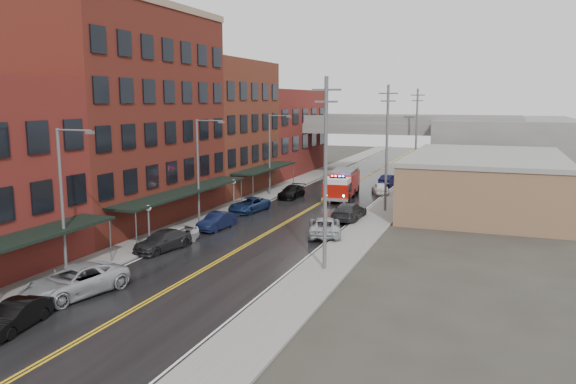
% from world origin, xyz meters
% --- Properties ---
extents(ground, '(220.00, 220.00, 0.00)m').
position_xyz_m(ground, '(0.00, 0.00, 0.00)').
color(ground, '#2D2B26').
rests_on(ground, ground).
extents(road, '(11.00, 160.00, 0.02)m').
position_xyz_m(road, '(0.00, 30.00, 0.01)').
color(road, black).
rests_on(road, ground).
extents(sidewalk_left, '(3.00, 160.00, 0.15)m').
position_xyz_m(sidewalk_left, '(-7.30, 30.00, 0.07)').
color(sidewalk_left, slate).
rests_on(sidewalk_left, ground).
extents(sidewalk_right, '(3.00, 160.00, 0.15)m').
position_xyz_m(sidewalk_right, '(7.30, 30.00, 0.07)').
color(sidewalk_right, slate).
rests_on(sidewalk_right, ground).
extents(curb_left, '(0.30, 160.00, 0.15)m').
position_xyz_m(curb_left, '(-5.65, 30.00, 0.07)').
color(curb_left, gray).
rests_on(curb_left, ground).
extents(curb_right, '(0.30, 160.00, 0.15)m').
position_xyz_m(curb_right, '(5.65, 30.00, 0.07)').
color(curb_right, gray).
rests_on(curb_right, ground).
extents(brick_building_b, '(9.00, 20.00, 18.00)m').
position_xyz_m(brick_building_b, '(-13.30, 23.00, 9.00)').
color(brick_building_b, '#591B17').
rests_on(brick_building_b, ground).
extents(brick_building_c, '(9.00, 15.00, 15.00)m').
position_xyz_m(brick_building_c, '(-13.30, 40.50, 7.50)').
color(brick_building_c, maroon).
rests_on(brick_building_c, ground).
extents(brick_building_far, '(9.00, 20.00, 12.00)m').
position_xyz_m(brick_building_far, '(-13.30, 58.00, 6.00)').
color(brick_building_far, maroon).
rests_on(brick_building_far, ground).
extents(tan_building, '(14.00, 22.00, 5.00)m').
position_xyz_m(tan_building, '(16.00, 40.00, 2.50)').
color(tan_building, '#876048').
rests_on(tan_building, ground).
extents(right_far_block, '(18.00, 30.00, 8.00)m').
position_xyz_m(right_far_block, '(18.00, 70.00, 4.00)').
color(right_far_block, slate).
rests_on(right_far_block, ground).
extents(awning_1, '(2.60, 18.00, 3.09)m').
position_xyz_m(awning_1, '(-7.49, 23.00, 2.99)').
color(awning_1, black).
rests_on(awning_1, ground).
extents(awning_2, '(2.60, 13.00, 3.09)m').
position_xyz_m(awning_2, '(-7.49, 40.50, 2.99)').
color(awning_2, black).
rests_on(awning_2, ground).
extents(globe_lamp_1, '(0.44, 0.44, 3.12)m').
position_xyz_m(globe_lamp_1, '(-6.40, 16.00, 2.31)').
color(globe_lamp_1, '#59595B').
rests_on(globe_lamp_1, ground).
extents(globe_lamp_2, '(0.44, 0.44, 3.12)m').
position_xyz_m(globe_lamp_2, '(-6.40, 30.00, 2.31)').
color(globe_lamp_2, '#59595B').
rests_on(globe_lamp_2, ground).
extents(street_lamp_0, '(2.64, 0.22, 9.00)m').
position_xyz_m(street_lamp_0, '(-6.55, 8.00, 5.19)').
color(street_lamp_0, '#59595B').
rests_on(street_lamp_0, ground).
extents(street_lamp_1, '(2.64, 0.22, 9.00)m').
position_xyz_m(street_lamp_1, '(-6.55, 24.00, 5.19)').
color(street_lamp_1, '#59595B').
rests_on(street_lamp_1, ground).
extents(street_lamp_2, '(2.64, 0.22, 9.00)m').
position_xyz_m(street_lamp_2, '(-6.55, 40.00, 5.19)').
color(street_lamp_2, '#59595B').
rests_on(street_lamp_2, ground).
extents(utility_pole_0, '(1.80, 0.24, 12.00)m').
position_xyz_m(utility_pole_0, '(7.20, 15.00, 6.31)').
color(utility_pole_0, '#59595B').
rests_on(utility_pole_0, ground).
extents(utility_pole_1, '(1.80, 0.24, 12.00)m').
position_xyz_m(utility_pole_1, '(7.20, 35.00, 6.31)').
color(utility_pole_1, '#59595B').
rests_on(utility_pole_1, ground).
extents(utility_pole_2, '(1.80, 0.24, 12.00)m').
position_xyz_m(utility_pole_2, '(7.20, 55.00, 6.31)').
color(utility_pole_2, '#59595B').
rests_on(utility_pole_2, ground).
extents(overpass, '(40.00, 10.00, 7.50)m').
position_xyz_m(overpass, '(0.00, 62.00, 5.99)').
color(overpass, slate).
rests_on(overpass, ground).
extents(fire_truck, '(3.90, 8.50, 3.03)m').
position_xyz_m(fire_truck, '(1.38, 40.78, 1.64)').
color(fire_truck, '#9E1007').
rests_on(fire_truck, ground).
extents(parked_car_left_1, '(2.00, 4.19, 1.32)m').
position_xyz_m(parked_car_left_1, '(-3.67, 1.17, 0.66)').
color(parked_car_left_1, black).
rests_on(parked_car_left_1, ground).
extents(parked_car_left_2, '(4.04, 6.38, 1.64)m').
position_xyz_m(parked_car_left_2, '(-4.24, 5.80, 0.82)').
color(parked_car_left_2, '#A0A2A7').
rests_on(parked_car_left_2, ground).
extents(parked_car_left_3, '(2.85, 5.06, 1.38)m').
position_xyz_m(parked_car_left_3, '(-5.00, 15.58, 0.69)').
color(parked_car_left_3, black).
rests_on(parked_car_left_3, ground).
extents(parked_car_left_4, '(2.15, 4.38, 1.44)m').
position_xyz_m(parked_car_left_4, '(-5.00, 17.27, 0.72)').
color(parked_car_left_4, silver).
rests_on(parked_car_left_4, ground).
extents(parked_car_left_5, '(1.91, 4.34, 1.39)m').
position_xyz_m(parked_car_left_5, '(-4.44, 22.80, 0.69)').
color(parked_car_left_5, black).
rests_on(parked_car_left_5, ground).
extents(parked_car_left_6, '(3.00, 5.20, 1.36)m').
position_xyz_m(parked_car_left_6, '(-4.99, 30.43, 0.68)').
color(parked_car_left_6, navy).
rests_on(parked_car_left_6, ground).
extents(parked_car_left_7, '(2.02, 4.72, 1.36)m').
position_xyz_m(parked_car_left_7, '(-3.87, 39.20, 0.68)').
color(parked_car_left_7, black).
rests_on(parked_car_left_7, ground).
extents(parked_car_right_0, '(3.95, 5.87, 1.50)m').
position_xyz_m(parked_car_right_0, '(4.53, 23.80, 0.75)').
color(parked_car_right_0, '#A5A8AD').
rests_on(parked_car_right_0, ground).
extents(parked_car_right_1, '(2.33, 5.47, 1.57)m').
position_xyz_m(parked_car_right_1, '(4.88, 30.20, 0.79)').
color(parked_car_right_1, '#2A2A2D').
rests_on(parked_car_right_1, ground).
extents(parked_car_right_2, '(2.92, 4.37, 1.38)m').
position_xyz_m(parked_car_right_2, '(4.77, 44.93, 0.69)').
color(parked_car_right_2, white).
rests_on(parked_car_right_2, ground).
extents(parked_car_right_3, '(2.09, 4.28, 1.35)m').
position_xyz_m(parked_car_right_3, '(4.43, 52.20, 0.68)').
color(parked_car_right_3, black).
rests_on(parked_car_right_3, ground).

